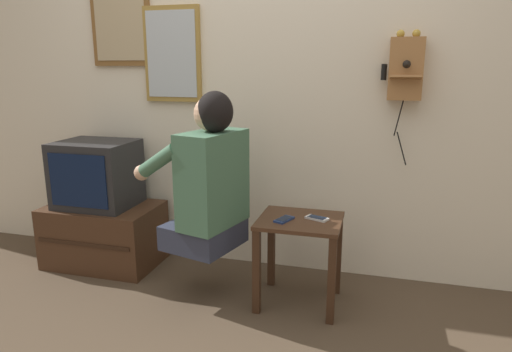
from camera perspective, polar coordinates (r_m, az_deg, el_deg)
The scene contains 10 objects.
wall_back at distance 2.93m, azimuth 1.06°, elevation 12.73°, with size 6.80×0.05×2.55m.
side_table at distance 2.57m, azimuth 5.46°, elevation -7.92°, with size 0.45×0.39×0.50m.
person at distance 2.53m, azimuth -5.92°, elevation -0.46°, with size 0.59×0.53×0.88m.
tv_stand at distance 3.29m, azimuth -18.39°, elevation -6.92°, with size 0.73×0.48×0.41m.
television at distance 3.19m, azimuth -19.27°, elevation 0.26°, with size 0.49×0.41×0.43m.
wall_phone_antique at distance 2.76m, azimuth 18.19°, elevation 12.65°, with size 0.23×0.18×0.76m.
framed_picture at distance 3.28m, azimuth -16.54°, elevation 17.44°, with size 0.42×0.03×0.50m.
wall_mirror at distance 3.10m, azimuth -10.42°, elevation 14.73°, with size 0.39×0.03×0.60m.
cell_phone_held at distance 2.49m, azimuth 3.53°, elevation -5.44°, with size 0.10×0.14×0.01m.
cell_phone_spare at distance 2.53m, azimuth 7.63°, elevation -5.24°, with size 0.14×0.10×0.01m.
Camera 1 is at (0.73, -1.60, 1.32)m, focal length 32.00 mm.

